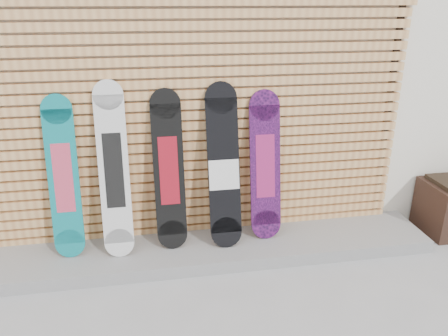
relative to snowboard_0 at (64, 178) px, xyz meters
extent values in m
plane|color=gray|center=(1.23, -0.80, -0.83)|extent=(80.00, 80.00, 0.00)
cube|color=silver|center=(1.73, 2.70, 0.97)|extent=(12.00, 5.00, 3.60)
cube|color=gray|center=(1.08, -0.12, -0.77)|extent=(4.60, 0.70, 0.12)
cube|color=tan|center=(1.08, 0.17, -0.70)|extent=(4.20, 0.05, 0.08)
cube|color=tan|center=(1.08, 0.17, -0.60)|extent=(4.20, 0.05, 0.08)
cube|color=tan|center=(1.08, 0.17, -0.50)|extent=(4.20, 0.05, 0.07)
cube|color=tan|center=(1.08, 0.17, -0.41)|extent=(4.20, 0.05, 0.07)
cube|color=tan|center=(1.08, 0.17, -0.31)|extent=(4.20, 0.05, 0.07)
cube|color=tan|center=(1.08, 0.17, -0.21)|extent=(4.20, 0.05, 0.07)
cube|color=tan|center=(1.08, 0.17, -0.11)|extent=(4.20, 0.05, 0.07)
cube|color=tan|center=(1.08, 0.17, -0.02)|extent=(4.20, 0.05, 0.07)
cube|color=tan|center=(1.08, 0.17, 0.08)|extent=(4.20, 0.05, 0.07)
cube|color=tan|center=(1.08, 0.17, 0.18)|extent=(4.20, 0.05, 0.08)
cube|color=tan|center=(1.08, 0.17, 0.27)|extent=(4.20, 0.05, 0.08)
cube|color=tan|center=(1.08, 0.17, 0.37)|extent=(4.20, 0.05, 0.08)
cube|color=tan|center=(1.08, 0.17, 0.47)|extent=(4.20, 0.05, 0.08)
cube|color=tan|center=(1.08, 0.17, 0.56)|extent=(4.20, 0.05, 0.08)
cube|color=tan|center=(1.08, 0.17, 0.66)|extent=(4.20, 0.05, 0.08)
cube|color=tan|center=(1.08, 0.17, 0.76)|extent=(4.20, 0.05, 0.08)
cube|color=tan|center=(1.08, 0.17, 0.86)|extent=(4.20, 0.05, 0.08)
cube|color=tan|center=(1.08, 0.17, 0.95)|extent=(4.20, 0.05, 0.08)
cube|color=tan|center=(1.08, 0.17, 1.05)|extent=(4.20, 0.05, 0.08)
cube|color=tan|center=(1.08, 0.17, 1.15)|extent=(4.20, 0.05, 0.08)
cube|color=tan|center=(1.08, 0.17, 1.24)|extent=(4.20, 0.05, 0.08)
cube|color=tan|center=(1.08, 0.17, 1.34)|extent=(4.20, 0.05, 0.08)
cube|color=black|center=(3.10, 0.20, 0.28)|extent=(0.06, 0.04, 2.23)
cube|color=tan|center=(1.08, 0.17, 1.43)|extent=(4.26, 0.07, 0.06)
cube|color=#0D767D|center=(0.00, 0.00, 0.00)|extent=(0.26, 0.25, 1.18)
cylinder|color=#0D767D|center=(0.00, -0.11, -0.59)|extent=(0.26, 0.07, 0.26)
cylinder|color=#0D767D|center=(0.00, 0.11, 0.59)|extent=(0.26, 0.07, 0.26)
cube|color=#D64B68|center=(0.00, 0.00, 0.00)|extent=(0.16, 0.14, 0.60)
cube|color=silver|center=(0.43, -0.03, 0.05)|extent=(0.26, 0.31, 1.28)
cylinder|color=silver|center=(0.43, -0.18, -0.59)|extent=(0.26, 0.08, 0.26)
cylinder|color=silver|center=(0.43, 0.11, 0.69)|extent=(0.26, 0.08, 0.26)
cube|color=black|center=(0.43, -0.03, 0.05)|extent=(0.16, 0.17, 0.65)
cube|color=black|center=(0.91, -0.01, 0.01)|extent=(0.28, 0.26, 1.18)
cylinder|color=black|center=(0.91, -0.13, -0.58)|extent=(0.28, 0.08, 0.27)
cylinder|color=black|center=(0.91, 0.11, 0.60)|extent=(0.28, 0.08, 0.27)
cube|color=maroon|center=(0.91, -0.01, 0.01)|extent=(0.17, 0.15, 0.61)
cube|color=black|center=(1.41, -0.04, 0.03)|extent=(0.29, 0.31, 1.21)
cylinder|color=black|center=(1.41, -0.19, -0.57)|extent=(0.29, 0.09, 0.29)
cylinder|color=black|center=(1.41, 0.10, 0.63)|extent=(0.29, 0.09, 0.29)
cube|color=silver|center=(1.41, -0.06, -0.04)|extent=(0.28, 0.09, 0.27)
cube|color=black|center=(1.81, 0.01, -0.01)|extent=(0.29, 0.23, 1.12)
cylinder|color=black|center=(1.81, -0.10, -0.57)|extent=(0.29, 0.08, 0.29)
cylinder|color=black|center=(1.81, 0.11, 0.55)|extent=(0.29, 0.08, 0.29)
cube|color=#971E5D|center=(1.81, 0.01, -0.01)|extent=(0.18, 0.14, 0.59)
camera|label=1|loc=(0.78, -3.69, 1.47)|focal=35.00mm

